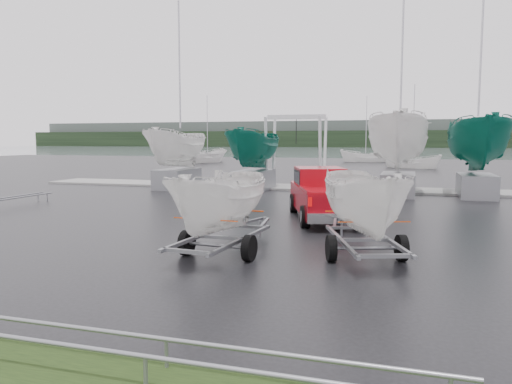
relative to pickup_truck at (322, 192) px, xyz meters
name	(u,v)px	position (x,y,z in m)	size (l,w,h in m)	color
ground_plane	(189,225)	(-3.81, -2.81, -0.91)	(120.00, 120.00, 0.00)	black
lake	(379,152)	(-3.81, 97.19, -0.92)	(300.00, 300.00, 0.00)	gray
dock	(286,187)	(-3.81, 10.19, -0.86)	(30.00, 3.00, 0.12)	gray
treeline	(391,139)	(-3.81, 167.19, 2.09)	(300.00, 8.00, 6.00)	black
far_hill	(392,134)	(-3.81, 175.19, 4.09)	(300.00, 6.00, 10.00)	#4C5651
pickup_truck	(322,192)	(0.00, 0.00, 0.00)	(3.37, 5.53, 1.74)	maroon
trailer_hitched	(367,148)	(1.97, -5.76, 1.64)	(2.28, 3.79, 4.68)	gray
trailer_parked	(220,151)	(-1.28, -6.48, 1.58)	(1.82, 3.67, 4.56)	gray
boat_hoist	(296,141)	(-3.23, 10.19, 1.76)	(3.30, 2.18, 4.12)	silver
keelboat_0	(176,126)	(-9.61, 8.19, 2.60)	(2.23, 3.20, 10.39)	gray
keelboat_1	(254,126)	(-5.12, 8.39, 2.54)	(2.20, 3.20, 6.94)	gray
keelboat_2	(400,102)	(2.37, 8.19, 3.66)	(2.87, 3.20, 11.06)	gray
keelboat_3	(480,106)	(5.97, 8.49, 3.38)	(2.70, 3.20, 10.87)	gray
mast_rack_2	(156,348)	(0.19, -12.31, -0.56)	(7.00, 0.56, 0.06)	gray
moored_boat_0	(208,162)	(-20.49, 38.56, -0.90)	(3.11, 3.16, 11.37)	silver
moored_boat_1	(365,162)	(-2.35, 45.24, -0.90)	(2.62, 2.56, 11.13)	silver
moored_boat_2	(412,168)	(3.10, 33.15, -0.90)	(2.64, 2.60, 10.75)	silver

